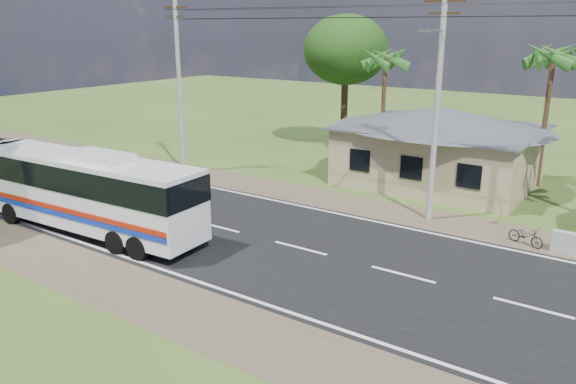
{
  "coord_description": "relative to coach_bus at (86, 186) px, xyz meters",
  "views": [
    {
      "loc": [
        11.69,
        -17.96,
        8.81
      ],
      "look_at": [
        -1.31,
        1.0,
        1.96
      ],
      "focal_mm": 35.0,
      "sensor_mm": 36.0,
      "label": 1
    }
  ],
  "objects": [
    {
      "name": "ground",
      "position": [
        8.79,
        3.63,
        -2.11
      ],
      "size": [
        120.0,
        120.0,
        0.0
      ],
      "primitive_type": "plane",
      "color": "#314B1B",
      "rests_on": "ground"
    },
    {
      "name": "coach_bus",
      "position": [
        0.0,
        0.0,
        0.0
      ],
      "size": [
        12.0,
        3.15,
        3.69
      ],
      "rotation": [
        0.0,
        0.0,
        0.05
      ],
      "color": "silver",
      "rests_on": "ground"
    },
    {
      "name": "road",
      "position": [
        8.79,
        3.63,
        -2.1
      ],
      "size": [
        120.0,
        16.0,
        0.03
      ],
      "color": "black",
      "rests_on": "ground"
    },
    {
      "name": "utility_poles",
      "position": [
        11.45,
        10.12,
        3.66
      ],
      "size": [
        32.8,
        2.22,
        11.0
      ],
      "color": "#9E9E99",
      "rests_on": "ground"
    },
    {
      "name": "palm_far",
      "position": [
        4.79,
        19.63,
        4.57
      ],
      "size": [
        2.8,
        2.8,
        7.7
      ],
      "color": "#47301E",
      "rests_on": "ground"
    },
    {
      "name": "motorcycle",
      "position": [
        16.31,
        9.27,
        -1.69
      ],
      "size": [
        1.67,
        1.06,
        0.83
      ],
      "primitive_type": "imported",
      "rotation": [
        0.0,
        0.0,
        1.21
      ],
      "color": "black",
      "rests_on": "ground"
    },
    {
      "name": "house",
      "position": [
        9.79,
        16.63,
        0.53
      ],
      "size": [
        12.4,
        10.0,
        5.0
      ],
      "color": "tan",
      "rests_on": "ground"
    },
    {
      "name": "tree_behind_house",
      "position": [
        0.79,
        21.63,
        5.01
      ],
      "size": [
        6.0,
        6.0,
        9.61
      ],
      "color": "#47301E",
      "rests_on": "ground"
    },
    {
      "name": "palm_mid",
      "position": [
        14.79,
        19.13,
        5.05
      ],
      "size": [
        2.8,
        2.8,
        8.2
      ],
      "color": "#47301E",
      "rests_on": "ground"
    }
  ]
}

